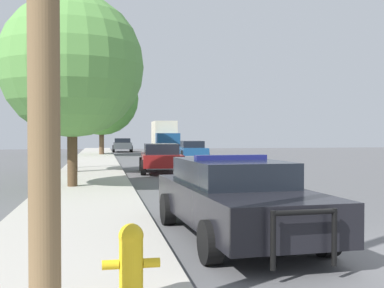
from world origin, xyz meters
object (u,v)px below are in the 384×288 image
(fire_hydrant, at_px, (131,260))
(tree_sidewalk_far, at_px, (101,98))
(car_background_midblock, at_px, (161,157))
(tree_sidewalk_near, at_px, (72,66))
(traffic_light, at_px, (98,99))
(car_background_distant, at_px, (122,145))
(tree_sidewalk_mid, at_px, (72,63))
(box_truck, at_px, (165,136))
(car_background_oncoming, at_px, (192,149))
(police_car, at_px, (234,196))

(fire_hydrant, height_order, tree_sidewalk_far, tree_sidewalk_far)
(car_background_midblock, xyz_separation_m, tree_sidewalk_near, (-3.77, -6.58, 3.38))
(traffic_light, relative_size, car_background_distant, 1.18)
(car_background_distant, height_order, tree_sidewalk_mid, tree_sidewalk_mid)
(traffic_light, distance_m, car_background_distant, 25.17)
(tree_sidewalk_far, bearing_deg, box_truck, 52.58)
(box_truck, xyz_separation_m, tree_sidewalk_far, (-6.56, -8.57, 3.24))
(car_background_distant, relative_size, tree_sidewalk_far, 0.54)
(traffic_light, relative_size, tree_sidewalk_near, 0.80)
(car_background_midblock, distance_m, tree_sidewalk_mid, 6.03)
(car_background_oncoming, bearing_deg, car_background_midblock, 75.72)
(police_car, bearing_deg, traffic_light, -84.95)
(box_truck, height_order, tree_sidewalk_far, tree_sidewalk_far)
(police_car, distance_m, tree_sidewalk_mid, 15.51)
(box_truck, height_order, tree_sidewalk_mid, tree_sidewalk_mid)
(car_background_midblock, bearing_deg, traffic_light, 142.72)
(police_car, height_order, traffic_light, traffic_light)
(traffic_light, xyz_separation_m, tree_sidewalk_far, (0.20, 16.36, 1.24))
(car_background_oncoming, relative_size, car_background_distant, 1.08)
(fire_hydrant, relative_size, car_background_distant, 0.19)
(car_background_distant, bearing_deg, tree_sidewalk_far, -102.62)
(traffic_light, relative_size, car_background_oncoming, 1.10)
(tree_sidewalk_far, relative_size, tree_sidewalk_mid, 1.10)
(box_truck, xyz_separation_m, tree_sidewalk_near, (-7.53, -34.09, 2.43))
(tree_sidewalk_near, bearing_deg, car_background_distant, 84.81)
(tree_sidewalk_far, bearing_deg, car_background_oncoming, -46.47)
(tree_sidewalk_near, xyz_separation_m, tree_sidewalk_mid, (-0.36, 6.34, 1.02))
(fire_hydrant, distance_m, car_background_oncoming, 30.63)
(fire_hydrant, xyz_separation_m, tree_sidewalk_near, (-1.25, 11.42, 3.57))
(car_background_oncoming, distance_m, tree_sidewalk_near, 20.33)
(car_background_midblock, xyz_separation_m, car_background_distant, (-0.68, 27.46, 0.02))
(traffic_light, height_order, tree_sidewalk_near, tree_sidewalk_near)
(box_truck, distance_m, tree_sidewalk_mid, 29.06)
(car_background_midblock, xyz_separation_m, tree_sidewalk_far, (-2.80, 18.93, 4.18))
(box_truck, bearing_deg, police_car, 85.47)
(car_background_oncoming, distance_m, tree_sidewalk_far, 10.48)
(tree_sidewalk_mid, bearing_deg, tree_sidewalk_near, -86.77)
(police_car, height_order, box_truck, box_truck)
(fire_hydrant, relative_size, tree_sidewalk_near, 0.13)
(traffic_light, distance_m, car_background_oncoming, 11.98)
(police_car, xyz_separation_m, car_background_distant, (-0.21, 42.13, 0.02))
(police_car, xyz_separation_m, fire_hydrant, (-2.05, -3.34, -0.19))
(traffic_light, distance_m, tree_sidewalk_mid, 3.36)
(box_truck, bearing_deg, fire_hydrant, 83.34)
(tree_sidewalk_near, height_order, tree_sidewalk_mid, tree_sidewalk_mid)
(car_background_distant, xyz_separation_m, box_truck, (4.44, 0.04, 0.93))
(tree_sidewalk_mid, bearing_deg, car_background_oncoming, 56.99)
(car_background_oncoming, distance_m, box_truck, 15.56)
(box_truck, distance_m, tree_sidewalk_near, 34.99)
(car_background_oncoming, bearing_deg, car_background_distant, -70.47)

